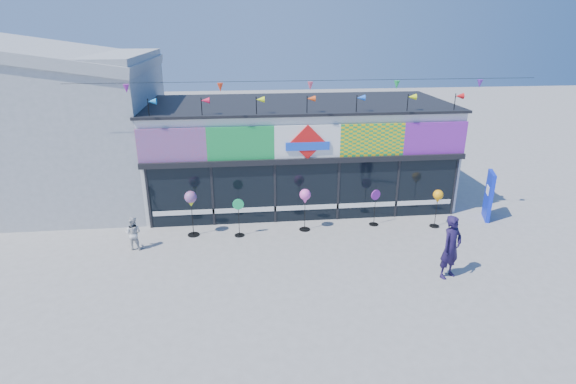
{
  "coord_description": "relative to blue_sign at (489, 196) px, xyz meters",
  "views": [
    {
      "loc": [
        -2.43,
        -12.19,
        7.07
      ],
      "look_at": [
        -0.86,
        2.0,
        1.72
      ],
      "focal_mm": 28.0,
      "sensor_mm": 36.0,
      "label": 1
    }
  ],
  "objects": [
    {
      "name": "ground",
      "position": [
        -6.94,
        -2.84,
        -0.94
      ],
      "size": [
        80.0,
        80.0,
        0.0
      ],
      "primitive_type": "plane",
      "color": "gray",
      "rests_on": "ground"
    },
    {
      "name": "kite_shop",
      "position": [
        -6.94,
        3.1,
        1.11
      ],
      "size": [
        16.0,
        5.7,
        5.31
      ],
      "color": "white",
      "rests_on": "ground"
    },
    {
      "name": "blue_sign",
      "position": [
        0.0,
        0.0,
        0.0
      ],
      "size": [
        0.45,
        0.93,
        1.87
      ],
      "rotation": [
        0.0,
        0.0,
        -0.34
      ],
      "color": "#0D25CC",
      "rests_on": "ground"
    },
    {
      "name": "spinner_0",
      "position": [
        -11.13,
        -0.27,
        0.4
      ],
      "size": [
        0.42,
        0.42,
        1.67
      ],
      "color": "black",
      "rests_on": "ground"
    },
    {
      "name": "adult_man",
      "position": [
        -3.35,
        -3.94,
        0.03
      ],
      "size": [
        0.84,
        0.73,
        1.95
      ],
      "primitive_type": "imported",
      "rotation": [
        0.0,
        0.0,
        0.46
      ],
      "color": "#1C123A",
      "rests_on": "ground"
    },
    {
      "name": "spinner_4",
      "position": [
        -2.27,
        -0.5,
        0.22
      ],
      "size": [
        0.37,
        0.37,
        1.45
      ],
      "color": "black",
      "rests_on": "ground"
    },
    {
      "name": "spinner_3",
      "position": [
        -4.48,
        -0.1,
        -0.21
      ],
      "size": [
        0.38,
        0.36,
        1.39
      ],
      "color": "black",
      "rests_on": "ground"
    },
    {
      "name": "child",
      "position": [
        -13.0,
        -1.09,
        -0.37
      ],
      "size": [
        0.61,
        0.43,
        1.14
      ],
      "primitive_type": "imported",
      "rotation": [
        0.0,
        0.0,
        2.93
      ],
      "color": "silver",
      "rests_on": "ground"
    },
    {
      "name": "neighbour_building",
      "position": [
        -16.94,
        4.16,
        2.26
      ],
      "size": [
        8.18,
        7.2,
        6.87
      ],
      "color": "#ABAEB1",
      "rests_on": "ground"
    },
    {
      "name": "spinner_1",
      "position": [
        -9.5,
        -0.48,
        -0.2
      ],
      "size": [
        0.39,
        0.36,
        1.4
      ],
      "color": "black",
      "rests_on": "ground"
    },
    {
      "name": "spinner_2",
      "position": [
        -7.12,
        -0.26,
        0.32
      ],
      "size": [
        0.4,
        0.4,
        1.58
      ],
      "color": "black",
      "rests_on": "ground"
    }
  ]
}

